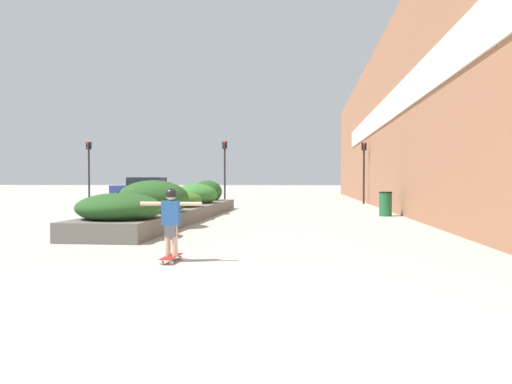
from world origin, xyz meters
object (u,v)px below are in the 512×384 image
trash_bin (386,204)px  car_center_left (452,190)px  traffic_light_left (225,162)px  skateboard (171,258)px  skateboarder (171,215)px  car_leftmost (145,188)px  traffic_light_right (364,162)px  traffic_light_far_left (89,162)px

trash_bin → car_center_left: 14.54m
car_center_left → traffic_light_left: bearing=101.4°
skateboard → skateboarder: size_ratio=0.61×
skateboard → car_leftmost: 26.76m
skateboard → car_center_left: bearing=65.6°
trash_bin → traffic_light_right: size_ratio=0.26×
trash_bin → car_center_left: size_ratio=0.22×
skateboarder → traffic_light_left: traffic_light_left is taller
skateboard → skateboarder: bearing=0.0°
skateboard → traffic_light_right: traffic_light_right is taller
trash_bin → car_center_left: car_center_left is taller
car_center_left → car_leftmost: bearing=86.4°
car_center_left → traffic_light_left: traffic_light_left is taller
skateboard → traffic_light_far_left: bearing=121.8°
skateboarder → traffic_light_far_left: traffic_light_far_left is taller
traffic_light_left → traffic_light_far_left: 8.57m
car_leftmost → traffic_light_right: 16.04m
car_leftmost → traffic_light_left: size_ratio=1.20×
trash_bin → traffic_light_far_left: bearing=150.9°
car_leftmost → skateboard: bearing=-159.2°
traffic_light_left → car_center_left: bearing=11.4°
traffic_light_far_left → traffic_light_left: bearing=5.2°
traffic_light_left → traffic_light_far_left: (-8.53, -0.78, -0.02)m
traffic_light_left → traffic_light_far_left: traffic_light_left is taller
car_center_left → traffic_light_right: size_ratio=1.17×
skateboard → traffic_light_left: (-2.77, 20.71, 2.52)m
car_leftmost → traffic_light_right: size_ratio=1.27×
skateboarder → car_center_left: (11.84, 23.67, 0.00)m
traffic_light_right → traffic_light_far_left: (-17.01, -0.18, 0.10)m
skateboard → trash_bin: 11.93m
skateboarder → traffic_light_right: traffic_light_right is taller
car_center_left → traffic_light_left: (-14.61, -2.96, 1.80)m
skateboarder → traffic_light_left: size_ratio=0.30×
skateboard → car_center_left: size_ratio=0.16×
skateboarder → skateboard: bearing=0.0°
car_center_left → skateboard: bearing=153.4°
skateboarder → traffic_light_right: size_ratio=0.31×
skateboard → skateboarder: skateboarder is taller
traffic_light_right → traffic_light_far_left: traffic_light_far_left is taller
car_leftmost → traffic_light_right: traffic_light_right is taller
traffic_light_left → skateboarder: bearing=-82.4°
car_center_left → traffic_light_far_left: size_ratio=1.12×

